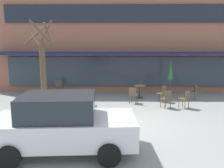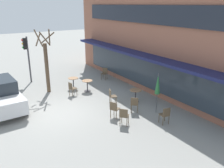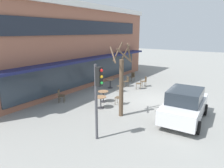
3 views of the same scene
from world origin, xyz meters
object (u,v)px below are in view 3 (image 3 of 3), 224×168
(cafe_table_streetside, at_px, (110,82))
(cafe_table_by_tree, at_px, (103,95))
(cafe_chair_0, at_px, (145,81))
(parked_sedan, at_px, (185,105))
(cafe_table_near_wall, at_px, (101,100))
(street_tree, at_px, (121,83))
(cafe_chair_5, at_px, (60,95))
(cafe_chair_1, at_px, (121,85))
(patio_umbrella_green_folded, at_px, (121,66))
(cafe_chair_3, at_px, (127,81))
(cafe_chair_4, at_px, (120,97))
(cafe_chair_6, at_px, (139,83))
(traffic_light_pole, at_px, (98,90))
(cafe_chair_2, at_px, (132,76))

(cafe_table_streetside, bearing_deg, cafe_table_by_tree, -152.58)
(cafe_chair_0, bearing_deg, parked_sedan, -136.56)
(cafe_table_near_wall, relative_size, parked_sedan, 0.18)
(street_tree, bearing_deg, parked_sedan, -64.92)
(cafe_table_near_wall, distance_m, cafe_chair_5, 3.00)
(cafe_table_streetside, relative_size, cafe_chair_1, 0.85)
(street_tree, bearing_deg, patio_umbrella_green_folded, 32.24)
(cafe_chair_3, distance_m, cafe_chair_4, 4.51)
(cafe_chair_4, height_order, cafe_chair_6, same)
(cafe_chair_4, height_order, traffic_light_pole, traffic_light_pole)
(cafe_table_by_tree, xyz_separation_m, cafe_chair_6, (4.27, -0.57, 0.01))
(cafe_table_streetside, relative_size, street_tree, 0.18)
(cafe_chair_2, bearing_deg, street_tree, -155.50)
(traffic_light_pole, bearing_deg, cafe_chair_2, 21.16)
(cafe_table_streetside, height_order, cafe_chair_1, cafe_chair_1)
(street_tree, bearing_deg, cafe_chair_3, 27.64)
(cafe_table_near_wall, distance_m, cafe_chair_0, 6.21)
(cafe_table_by_tree, bearing_deg, cafe_chair_1, 5.75)
(cafe_table_near_wall, height_order, patio_umbrella_green_folded, patio_umbrella_green_folded)
(cafe_table_streetside, height_order, cafe_table_by_tree, same)
(cafe_table_streetside, relative_size, cafe_chair_3, 0.85)
(patio_umbrella_green_folded, xyz_separation_m, cafe_chair_3, (-0.63, -1.00, -1.10))
(cafe_chair_1, xyz_separation_m, traffic_light_pole, (-6.75, -3.08, 1.77))
(cafe_table_streetside, bearing_deg, cafe_chair_1, -109.17)
(cafe_chair_3, bearing_deg, cafe_table_streetside, 140.62)
(cafe_chair_2, height_order, parked_sedan, parked_sedan)
(parked_sedan, distance_m, traffic_light_pole, 5.15)
(cafe_table_streetside, bearing_deg, cafe_chair_5, 171.81)
(cafe_chair_0, relative_size, cafe_chair_5, 1.00)
(parked_sedan, bearing_deg, cafe_chair_2, 47.40)
(cafe_chair_0, relative_size, cafe_chair_3, 1.00)
(cafe_chair_4, relative_size, traffic_light_pole, 0.26)
(patio_umbrella_green_folded, height_order, cafe_chair_0, patio_umbrella_green_folded)
(cafe_table_streetside, bearing_deg, cafe_chair_4, -136.12)
(cafe_table_by_tree, bearing_deg, parked_sedan, -88.22)
(cafe_chair_3, xyz_separation_m, cafe_chair_4, (-4.10, -1.88, 0.00))
(cafe_chair_6, bearing_deg, traffic_light_pole, -164.97)
(cafe_chair_3, bearing_deg, cafe_chair_4, -155.33)
(cafe_chair_0, relative_size, parked_sedan, 0.21)
(cafe_table_streetside, height_order, patio_umbrella_green_folded, patio_umbrella_green_folded)
(cafe_table_streetside, distance_m, cafe_chair_1, 1.45)
(cafe_chair_1, height_order, cafe_chair_5, same)
(parked_sedan, bearing_deg, street_tree, 115.08)
(cafe_table_streetside, distance_m, cafe_chair_3, 1.49)
(cafe_table_streetside, height_order, street_tree, street_tree)
(patio_umbrella_green_folded, distance_m, cafe_chair_2, 1.73)
(cafe_chair_3, relative_size, traffic_light_pole, 0.26)
(cafe_chair_6, relative_size, parked_sedan, 0.21)
(cafe_table_streetside, xyz_separation_m, cafe_chair_3, (1.16, -0.95, 0.01))
(cafe_table_near_wall, distance_m, cafe_chair_4, 1.38)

